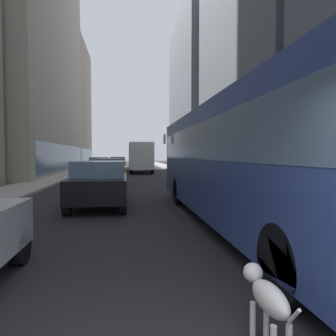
{
  "coord_description": "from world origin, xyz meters",
  "views": [
    {
      "loc": [
        -0.26,
        -1.31,
        1.84
      ],
      "look_at": [
        1.12,
        8.72,
        1.4
      ],
      "focal_mm": 32.52,
      "sensor_mm": 36.0,
      "label": 1
    }
  ],
  "objects_px": {
    "car_black_suv": "(100,184)",
    "car_grey_wagon": "(99,166)",
    "car_yellow_taxi": "(111,171)",
    "transit_bus": "(244,157)",
    "box_truck": "(140,157)",
    "dalmatian_dog": "(267,297)",
    "car_silver_sedan": "(118,164)"
  },
  "relations": [
    {
      "from": "car_black_suv",
      "to": "car_grey_wagon",
      "type": "bearing_deg",
      "value": 94.87
    },
    {
      "from": "car_grey_wagon",
      "to": "car_yellow_taxi",
      "type": "height_order",
      "value": "same"
    },
    {
      "from": "transit_bus",
      "to": "box_truck",
      "type": "bearing_deg",
      "value": 93.79
    },
    {
      "from": "transit_bus",
      "to": "dalmatian_dog",
      "type": "relative_size",
      "value": 11.98
    },
    {
      "from": "car_yellow_taxi",
      "to": "car_black_suv",
      "type": "relative_size",
      "value": 0.97
    },
    {
      "from": "car_silver_sedan",
      "to": "dalmatian_dog",
      "type": "xyz_separation_m",
      "value": [
        2.23,
        -33.49,
        -0.31
      ]
    },
    {
      "from": "transit_bus",
      "to": "car_yellow_taxi",
      "type": "bearing_deg",
      "value": 108.27
    },
    {
      "from": "car_silver_sedan",
      "to": "car_grey_wagon",
      "type": "height_order",
      "value": "same"
    },
    {
      "from": "car_silver_sedan",
      "to": "car_yellow_taxi",
      "type": "distance_m",
      "value": 16.39
    },
    {
      "from": "car_silver_sedan",
      "to": "box_truck",
      "type": "relative_size",
      "value": 0.58
    },
    {
      "from": "car_silver_sedan",
      "to": "dalmatian_dog",
      "type": "distance_m",
      "value": 33.57
    },
    {
      "from": "dalmatian_dog",
      "to": "transit_bus",
      "type": "bearing_deg",
      "value": 70.41
    },
    {
      "from": "transit_bus",
      "to": "box_truck",
      "type": "xyz_separation_m",
      "value": [
        -1.6,
        24.15,
        -0.11
      ]
    },
    {
      "from": "car_silver_sedan",
      "to": "box_truck",
      "type": "bearing_deg",
      "value": -61.14
    },
    {
      "from": "car_silver_sedan",
      "to": "car_grey_wagon",
      "type": "bearing_deg",
      "value": -104.04
    },
    {
      "from": "car_silver_sedan",
      "to": "dalmatian_dog",
      "type": "bearing_deg",
      "value": -86.2
    },
    {
      "from": "car_silver_sedan",
      "to": "car_grey_wagon",
      "type": "xyz_separation_m",
      "value": [
        -1.6,
        -6.4,
        -0.0
      ]
    },
    {
      "from": "car_silver_sedan",
      "to": "car_yellow_taxi",
      "type": "relative_size",
      "value": 1.11
    },
    {
      "from": "transit_bus",
      "to": "car_black_suv",
      "type": "height_order",
      "value": "transit_bus"
    },
    {
      "from": "car_silver_sedan",
      "to": "car_yellow_taxi",
      "type": "height_order",
      "value": "same"
    },
    {
      "from": "car_grey_wagon",
      "to": "car_black_suv",
      "type": "bearing_deg",
      "value": -85.13
    },
    {
      "from": "car_grey_wagon",
      "to": "box_truck",
      "type": "bearing_deg",
      "value": 27.07
    },
    {
      "from": "transit_bus",
      "to": "car_yellow_taxi",
      "type": "relative_size",
      "value": 2.94
    },
    {
      "from": "transit_bus",
      "to": "car_black_suv",
      "type": "relative_size",
      "value": 2.85
    },
    {
      "from": "car_yellow_taxi",
      "to": "box_truck",
      "type": "bearing_deg",
      "value": 78.72
    },
    {
      "from": "car_silver_sedan",
      "to": "car_black_suv",
      "type": "xyz_separation_m",
      "value": [
        0.0,
        -25.17,
        -0.0
      ]
    },
    {
      "from": "transit_bus",
      "to": "car_yellow_taxi",
      "type": "distance_m",
      "value": 12.8
    },
    {
      "from": "dalmatian_dog",
      "to": "car_grey_wagon",
      "type": "bearing_deg",
      "value": 98.04
    },
    {
      "from": "car_black_suv",
      "to": "box_truck",
      "type": "xyz_separation_m",
      "value": [
        2.4,
        20.81,
        0.85
      ]
    },
    {
      "from": "car_black_suv",
      "to": "box_truck",
      "type": "distance_m",
      "value": 20.97
    },
    {
      "from": "car_grey_wagon",
      "to": "car_yellow_taxi",
      "type": "relative_size",
      "value": 1.06
    },
    {
      "from": "car_silver_sedan",
      "to": "box_truck",
      "type": "xyz_separation_m",
      "value": [
        2.4,
        -4.36,
        0.84
      ]
    }
  ]
}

